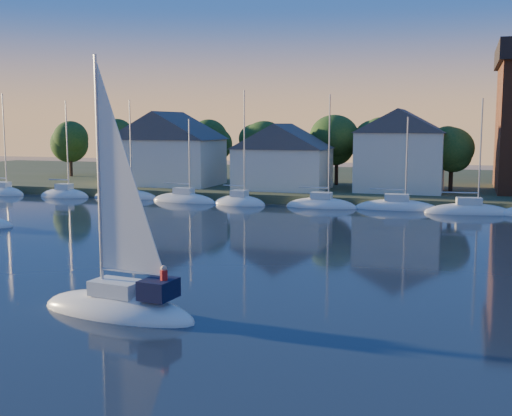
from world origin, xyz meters
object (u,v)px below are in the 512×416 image
at_px(clubhouse_west, 169,147).
at_px(clubhouse_centre, 283,156).
at_px(clubhouse_east, 400,149).
at_px(hero_sailboat, 120,303).

distance_m(clubhouse_west, clubhouse_centre, 16.05).
height_order(clubhouse_west, clubhouse_east, clubhouse_east).
bearing_deg(clubhouse_centre, clubhouse_west, 176.42).
xyz_separation_m(clubhouse_centre, clubhouse_east, (14.00, 2.00, 0.87)).
relative_size(clubhouse_west, clubhouse_centre, 1.18).
bearing_deg(hero_sailboat, clubhouse_west, -60.06).
distance_m(clubhouse_centre, hero_sailboat, 50.64).
relative_size(clubhouse_west, clubhouse_east, 1.30).
height_order(clubhouse_centre, clubhouse_east, clubhouse_east).
distance_m(clubhouse_west, hero_sailboat, 55.91).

